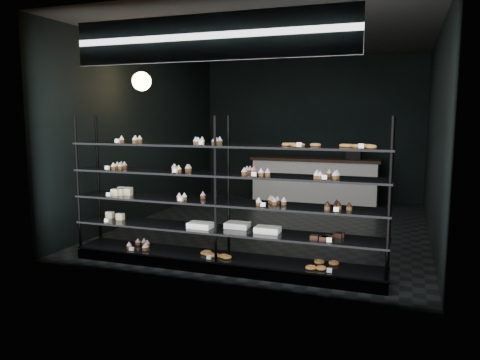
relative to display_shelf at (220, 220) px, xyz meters
The scene contains 5 objects.
room 2.64m from the display_shelf, 88.76° to the left, with size 5.01×6.01×3.20m.
display_shelf is the anchor object (origin of this frame).
signage 2.17m from the display_shelf, 83.65° to the right, with size 3.30×0.05×0.50m.
pendant_lamp 2.93m from the display_shelf, 144.49° to the left, with size 0.30×0.30×0.88m.
service_counter 4.96m from the display_shelf, 86.71° to the left, with size 2.81×0.65×1.23m.
Camera 1 is at (2.07, -7.73, 1.92)m, focal length 35.00 mm.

